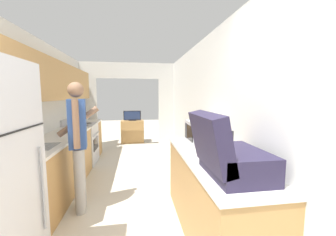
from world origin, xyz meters
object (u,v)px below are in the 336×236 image
Objects in this scene: tv_cabinet at (133,131)px; television at (132,116)px; book_stack at (211,149)px; person at (78,143)px; range_oven at (82,144)px; microwave at (202,132)px; suitcase at (227,155)px.

tv_cabinet is 1.32× the size of television.
television reaches higher than book_stack.
book_stack is (1.60, -0.65, 0.02)m from person.
microwave reaches higher than range_oven.
television reaches higher than tv_cabinet.
television is at bearing 60.22° from range_oven.
television is (-1.04, 4.09, -0.17)m from microwave.
person reaches higher than range_oven.
microwave is (0.17, 1.19, -0.03)m from suitcase.
television is (-0.97, 4.65, -0.07)m from book_stack.
range_oven is 1.64× the size of suitcase.
person is 4.13m from tv_cabinet.
range_oven is 3.45m from book_stack.
microwave is 4.31m from tv_cabinet.
suitcase is at bearing -80.64° from television.
book_stack is at bearing -121.14° from person.
range_oven is at bearing -119.78° from television.
tv_cabinet is at bearing 90.00° from television.
television is at bearing 101.81° from book_stack.
tv_cabinet is (-1.04, 4.13, -0.69)m from microwave.
person is 2.72× the size of suitcase.
book_stack is (2.09, -2.69, 0.50)m from range_oven.
television reaches higher than range_oven.
book_stack is 0.41× the size of tv_cabinet.
person is (0.49, -2.05, 0.48)m from range_oven.
television is (-0.87, 5.28, -0.20)m from suitcase.
suitcase is (1.50, -1.28, 0.14)m from person.
microwave is (2.16, -2.13, 0.60)m from range_oven.
microwave is 0.67× the size of tv_cabinet.
person reaches higher than microwave.
microwave reaches higher than book_stack.
book_stack is at bearing -97.37° from microwave.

